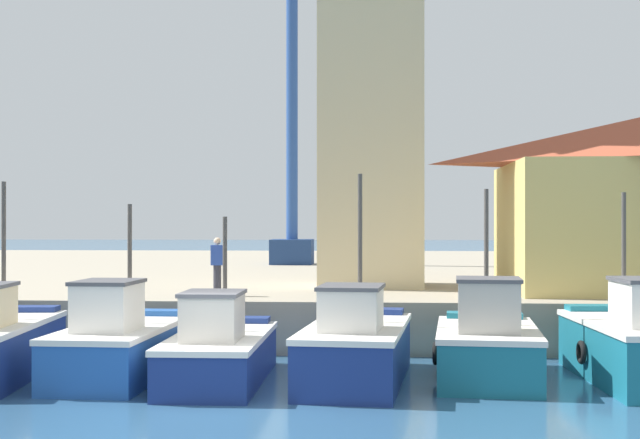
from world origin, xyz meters
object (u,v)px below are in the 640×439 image
fishing_boat_mid_left (120,344)px  fishing_boat_right_inner (487,345)px  fishing_boat_center (219,351)px  port_crane_near (293,107)px  clock_tower (371,49)px  dock_worker_near_tower (217,265)px  fishing_boat_right_outer (634,345)px  fishing_boat_mid_right (356,347)px

fishing_boat_mid_left → fishing_boat_right_inner: bearing=2.0°
fishing_boat_center → port_crane_near: bearing=91.7°
fishing_boat_mid_left → port_crane_near: 25.10m
clock_tower → dock_worker_near_tower: 8.95m
port_crane_near → fishing_boat_right_inner: bearing=-74.5°
fishing_boat_center → fishing_boat_right_outer: (8.86, 0.51, 0.13)m
clock_tower → fishing_boat_center: bearing=-108.1°
fishing_boat_right_inner → dock_worker_near_tower: bearing=144.1°
fishing_boat_right_outer → port_crane_near: 26.67m
fishing_boat_mid_right → fishing_boat_right_inner: size_ratio=1.19×
fishing_boat_mid_left → fishing_boat_mid_right: (5.21, -0.16, 0.01)m
fishing_boat_right_inner → fishing_boat_right_outer: (3.10, -0.12, 0.05)m
fishing_boat_center → clock_tower: bearing=71.9°
fishing_boat_right_inner → fishing_boat_mid_left: bearing=-178.0°
fishing_boat_mid_left → fishing_boat_right_inner: size_ratio=1.12×
fishing_boat_mid_left → clock_tower: size_ratio=0.32×
fishing_boat_mid_right → port_crane_near: bearing=98.7°
fishing_boat_right_inner → fishing_boat_right_outer: size_ratio=0.88×
fishing_boat_center → fishing_boat_mid_right: 2.94m
fishing_boat_right_inner → fishing_boat_right_outer: bearing=-2.3°
fishing_boat_mid_left → clock_tower: clock_tower is taller
port_crane_near → dock_worker_near_tower: 19.64m
port_crane_near → fishing_boat_mid_left: bearing=-93.7°
fishing_boat_mid_right → port_crane_near: size_ratio=0.27×
dock_worker_near_tower → fishing_boat_center: bearing=-79.2°
fishing_boat_right_outer → clock_tower: size_ratio=0.32×
clock_tower → port_crane_near: port_crane_near is taller
fishing_boat_mid_right → dock_worker_near_tower: size_ratio=3.35×
port_crane_near → clock_tower: bearing=-74.8°
fishing_boat_center → clock_tower: clock_tower is taller
fishing_boat_center → dock_worker_near_tower: (-1.06, 5.57, 1.55)m
fishing_boat_center → clock_tower: (3.16, 9.67, 8.30)m
fishing_boat_right_outer → dock_worker_near_tower: 11.23m
fishing_boat_mid_left → fishing_boat_right_outer: size_ratio=0.98×
fishing_boat_center → fishing_boat_right_outer: size_ratio=0.98×
fishing_boat_center → port_crane_near: size_ratio=0.26×
fishing_boat_mid_left → clock_tower: bearing=59.7°
fishing_boat_mid_left → fishing_boat_right_outer: (11.14, 0.15, 0.06)m
fishing_boat_mid_left → fishing_boat_mid_right: fishing_boat_mid_right is taller
dock_worker_near_tower → fishing_boat_right_inner: bearing=-35.9°
fishing_boat_right_outer → clock_tower: 13.53m
fishing_boat_right_inner → port_crane_near: size_ratio=0.23×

